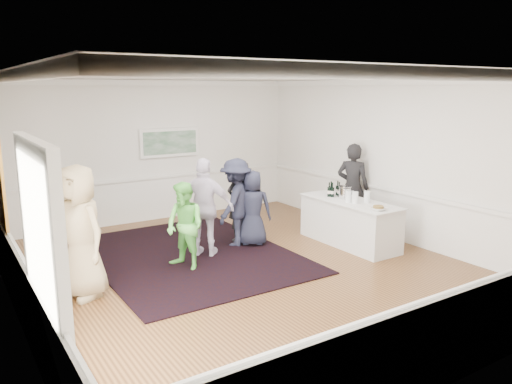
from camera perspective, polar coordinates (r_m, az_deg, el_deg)
floor at (r=8.54m, az=-1.26°, el=-8.86°), size 8.00×8.00×0.00m
ceiling at (r=7.99m, az=-1.37°, el=13.15°), size 7.00×8.00×0.02m
wall_left at (r=6.99m, az=-26.57°, el=-1.11°), size 0.02×8.00×3.20m
wall_right at (r=10.36m, az=15.43°, el=3.54°), size 0.02×8.00×3.20m
wall_back at (r=11.68m, az=-11.70°, el=4.60°), size 7.00×0.02×3.20m
wall_front at (r=5.23m, az=22.40°, el=-4.73°), size 7.00×0.02×3.20m
wainscoting at (r=8.38m, az=-1.28°, el=-5.65°), size 7.00×8.00×1.00m
doorway at (r=5.21m, az=-23.29°, el=-6.97°), size 0.10×1.78×2.56m
landscape_painting at (r=11.75m, az=-9.82°, el=5.60°), size 1.44×0.06×0.66m
area_rug at (r=9.32m, az=-7.58°, el=-7.10°), size 3.37×4.42×0.02m
serving_table at (r=9.93m, az=10.63°, el=-3.42°), size 0.82×2.16×0.87m
bartender at (r=10.81m, az=10.99°, el=0.53°), size 0.74×0.82×1.88m
guest_tan at (r=7.62m, az=-19.51°, el=-4.32°), size 0.98×1.14×1.97m
guest_green at (r=8.46m, az=-8.12°, el=-3.88°), size 0.78×0.87×1.49m
guest_lilac at (r=9.02m, az=-5.84°, el=-1.80°), size 1.08×1.03×1.80m
guest_dark_a at (r=9.62m, az=-2.29°, el=-1.19°), size 1.27×1.13×1.71m
guest_dark_b at (r=9.85m, az=-1.78°, el=-1.14°), size 0.60×0.41×1.61m
guest_navy at (r=9.64m, az=-0.38°, el=-1.86°), size 0.86×0.78×1.47m
wine_bottles at (r=10.16m, az=8.89°, el=0.39°), size 0.32×0.21×0.31m
juice_pitchers at (r=9.65m, az=11.45°, el=-0.52°), size 0.39×0.33×0.24m
ice_bucket at (r=9.99m, az=10.09°, el=-0.08°), size 0.26×0.26×0.25m
nut_bowl at (r=9.16m, az=13.80°, el=-1.80°), size 0.27×0.27×0.08m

